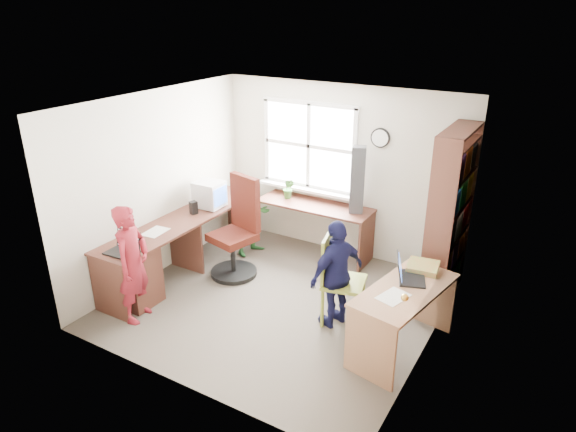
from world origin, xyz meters
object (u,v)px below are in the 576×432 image
object	(u,v)px
l_desk	(177,253)
wooden_chair	(337,276)
swivel_chair	(238,234)
potted_plant	(289,189)
laptop_right	(407,274)
bookshelf	(449,221)
crt_monitor	(209,194)
cd_tower	(358,180)
right_desk	(404,306)
laptop_left	(124,247)
person_red	(133,264)
person_green	(254,217)
person_navy	(337,274)

from	to	relation	value
l_desk	wooden_chair	xyz separation A→B (m)	(2.07, 0.32, 0.11)
swivel_chair	potted_plant	distance (m)	1.12
laptop_right	bookshelf	bearing A→B (deg)	-26.35
crt_monitor	cd_tower	distance (m)	2.03
right_desk	crt_monitor	size ratio (longest dim) A/B	3.54
potted_plant	laptop_left	bearing A→B (deg)	-107.18
laptop_right	cd_tower	world-z (taller)	cd_tower
right_desk	laptop_left	size ratio (longest dim) A/B	3.79
potted_plant	person_red	distance (m)	2.58
bookshelf	cd_tower	world-z (taller)	bookshelf
laptop_right	person_green	distance (m)	2.70
swivel_chair	crt_monitor	bearing A→B (deg)	174.22
potted_plant	person_red	size ratio (longest dim) A/B	0.22
bookshelf	wooden_chair	size ratio (longest dim) A/B	2.00
wooden_chair	laptop_left	world-z (taller)	wooden_chair
swivel_chair	laptop_left	xyz separation A→B (m)	(-0.59, -1.36, 0.23)
crt_monitor	laptop_left	bearing A→B (deg)	-90.84
potted_plant	person_navy	size ratio (longest dim) A/B	0.24
laptop_right	person_green	world-z (taller)	person_green
person_green	wooden_chair	bearing A→B (deg)	-103.57
person_red	right_desk	bearing A→B (deg)	-85.83
person_green	person_navy	distance (m)	2.05
swivel_chair	cd_tower	size ratio (longest dim) A/B	1.46
l_desk	swivel_chair	size ratio (longest dim) A/B	2.22
laptop_left	person_red	world-z (taller)	person_red
laptop_right	cd_tower	xyz separation A→B (m)	(-1.17, 1.39, 0.41)
cd_tower	potted_plant	bearing A→B (deg)	161.59
wooden_chair	cd_tower	distance (m)	1.61
potted_plant	person_green	xyz separation A→B (m)	(-0.31, -0.44, -0.35)
l_desk	person_green	bearing A→B (deg)	76.31
person_red	swivel_chair	bearing A→B (deg)	-29.07
l_desk	person_navy	bearing A→B (deg)	7.06
bookshelf	person_navy	bearing A→B (deg)	-125.63
swivel_chair	cd_tower	xyz separation A→B (m)	(1.20, 1.07, 0.63)
swivel_chair	person_navy	distance (m)	1.68
l_desk	cd_tower	distance (m)	2.52
bookshelf	laptop_right	distance (m)	1.14
right_desk	bookshelf	bearing A→B (deg)	97.91
wooden_chair	person_red	bearing A→B (deg)	-164.09
cd_tower	potted_plant	distance (m)	1.09
bookshelf	wooden_chair	distance (m)	1.52
laptop_right	cd_tower	bearing A→B (deg)	20.00
person_navy	laptop_right	bearing A→B (deg)	118.08
potted_plant	person_navy	xyz separation A→B (m)	(1.47, -1.47, -0.27)
laptop_left	person_navy	world-z (taller)	person_navy
l_desk	crt_monitor	size ratio (longest dim) A/B	7.68
laptop_left	person_green	size ratio (longest dim) A/B	0.32
l_desk	crt_monitor	world-z (taller)	crt_monitor
l_desk	swivel_chair	xyz separation A→B (m)	(0.46, 0.67, 0.12)
wooden_chair	person_green	xyz separation A→B (m)	(-1.75, 0.96, -0.02)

